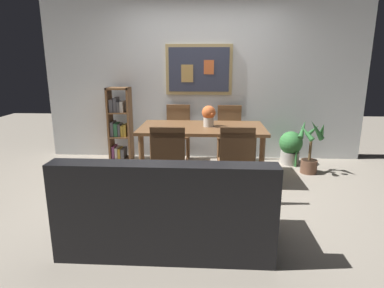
# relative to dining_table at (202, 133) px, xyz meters

# --- Properties ---
(ground_plane) EXTENTS (12.00, 12.00, 0.00)m
(ground_plane) POSITION_rel_dining_table_xyz_m (-0.01, -0.57, -0.65)
(ground_plane) COLOR gray
(wall_back_with_painting) EXTENTS (5.20, 0.14, 2.60)m
(wall_back_with_painting) POSITION_rel_dining_table_xyz_m (-0.01, 1.07, 0.65)
(wall_back_with_painting) COLOR silver
(wall_back_with_painting) RESTS_ON ground_plane
(dining_table) EXTENTS (1.69, 0.92, 0.74)m
(dining_table) POSITION_rel_dining_table_xyz_m (0.00, 0.00, 0.00)
(dining_table) COLOR brown
(dining_table) RESTS_ON ground_plane
(dining_chair_near_right) EXTENTS (0.40, 0.41, 0.91)m
(dining_chair_near_right) POSITION_rel_dining_table_xyz_m (0.41, -0.78, -0.11)
(dining_chair_near_right) COLOR brown
(dining_chair_near_right) RESTS_ON ground_plane
(dining_chair_far_right) EXTENTS (0.40, 0.41, 0.91)m
(dining_chair_far_right) POSITION_rel_dining_table_xyz_m (0.42, 0.78, -0.11)
(dining_chair_far_right) COLOR brown
(dining_chair_far_right) RESTS_ON ground_plane
(dining_chair_far_left) EXTENTS (0.40, 0.41, 0.91)m
(dining_chair_far_left) POSITION_rel_dining_table_xyz_m (-0.41, 0.80, -0.11)
(dining_chair_far_left) COLOR brown
(dining_chair_far_left) RESTS_ON ground_plane
(dining_chair_near_left) EXTENTS (0.40, 0.41, 0.91)m
(dining_chair_near_left) POSITION_rel_dining_table_xyz_m (-0.35, -0.82, -0.11)
(dining_chair_near_left) COLOR brown
(dining_chair_near_left) RESTS_ON ground_plane
(leather_couch) EXTENTS (1.80, 0.84, 0.84)m
(leather_couch) POSITION_rel_dining_table_xyz_m (-0.26, -1.73, -0.34)
(leather_couch) COLOR black
(leather_couch) RESTS_ON ground_plane
(bookshelf) EXTENTS (0.36, 0.28, 1.19)m
(bookshelf) POSITION_rel_dining_table_xyz_m (-1.37, 0.79, -0.08)
(bookshelf) COLOR brown
(bookshelf) RESTS_ON ground_plane
(potted_ivy) EXTENTS (0.36, 0.36, 0.53)m
(potted_ivy) POSITION_rel_dining_table_xyz_m (1.39, 0.71, -0.37)
(potted_ivy) COLOR #B2ADA3
(potted_ivy) RESTS_ON ground_plane
(potted_palm) EXTENTS (0.41, 0.40, 0.82)m
(potted_palm) POSITION_rel_dining_table_xyz_m (1.56, 0.28, -0.31)
(potted_palm) COLOR brown
(potted_palm) RESTS_ON ground_plane
(flower_vase) EXTENTS (0.19, 0.19, 0.29)m
(flower_vase) POSITION_rel_dining_table_xyz_m (0.09, 0.01, 0.24)
(flower_vase) COLOR beige
(flower_vase) RESTS_ON dining_table
(tv_remote) EXTENTS (0.15, 0.14, 0.02)m
(tv_remote) POSITION_rel_dining_table_xyz_m (0.34, -0.18, 0.10)
(tv_remote) COLOR black
(tv_remote) RESTS_ON dining_table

